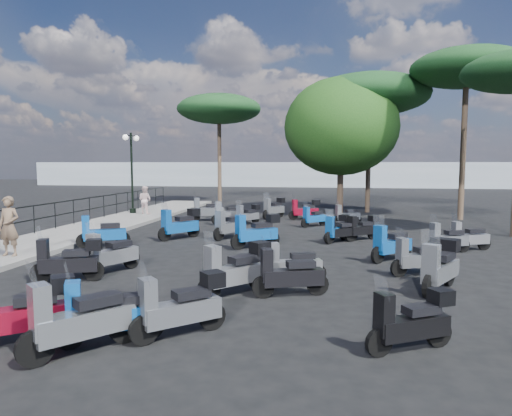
% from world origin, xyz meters
% --- Properties ---
extents(ground, '(120.00, 120.00, 0.00)m').
position_xyz_m(ground, '(0.00, 0.00, 0.00)').
color(ground, black).
rests_on(ground, ground).
extents(sidewalk, '(3.00, 30.00, 0.15)m').
position_xyz_m(sidewalk, '(-6.50, 3.00, 0.07)').
color(sidewalk, '#605E5C').
rests_on(sidewalk, ground).
extents(railing, '(0.04, 26.04, 1.10)m').
position_xyz_m(railing, '(-7.80, 2.80, 0.90)').
color(railing, black).
rests_on(railing, sidewalk).
extents(lamp_post_2, '(0.47, 1.27, 4.36)m').
position_xyz_m(lamp_post_2, '(-7.21, 9.68, 2.64)').
color(lamp_post_2, black).
rests_on(lamp_post_2, sidewalk).
extents(woman, '(0.64, 0.42, 1.76)m').
position_xyz_m(woman, '(-5.74, -1.90, 1.03)').
color(woman, brown).
rests_on(woman, sidewalk).
extents(pedestrian_far, '(0.84, 0.73, 1.50)m').
position_xyz_m(pedestrian_far, '(-6.35, 9.34, 0.90)').
color(pedestrian_far, beige).
rests_on(pedestrian_far, sidewalk).
extents(scooter_1, '(1.47, 1.18, 1.38)m').
position_xyz_m(scooter_1, '(-1.21, -7.47, 0.52)').
color(scooter_1, black).
rests_on(scooter_1, ground).
extents(scooter_2, '(0.95, 1.62, 1.40)m').
position_xyz_m(scooter_2, '(-2.10, -2.82, 0.48)').
color(scooter_2, black).
rests_on(scooter_2, ground).
extents(scooter_3, '(1.63, 0.99, 1.42)m').
position_xyz_m(scooter_3, '(-4.14, 0.54, 0.49)').
color(scooter_3, black).
rests_on(scooter_3, ground).
extents(scooter_4, '(1.56, 1.05, 1.40)m').
position_xyz_m(scooter_4, '(-1.22, 7.04, 0.49)').
color(scooter_4, black).
rests_on(scooter_4, ground).
extents(scooter_5, '(1.73, 0.98, 1.48)m').
position_xyz_m(scooter_5, '(-2.54, 8.10, 0.51)').
color(scooter_5, black).
rests_on(scooter_5, ground).
extents(scooter_6, '(1.35, 1.28, 1.35)m').
position_xyz_m(scooter_6, '(1.14, -6.74, 0.51)').
color(scooter_6, black).
rests_on(scooter_6, ground).
extents(scooter_7, '(1.54, 0.95, 1.35)m').
position_xyz_m(scooter_7, '(0.11, -7.24, 0.47)').
color(scooter_7, black).
rests_on(scooter_7, ground).
extents(scooter_8, '(1.64, 0.83, 1.36)m').
position_xyz_m(scooter_8, '(-2.68, -3.82, 0.51)').
color(scooter_8, black).
rests_on(scooter_8, ground).
extents(scooter_9, '(1.23, 1.62, 1.49)m').
position_xyz_m(scooter_9, '(-2.09, 2.62, 0.56)').
color(scooter_9, black).
rests_on(scooter_9, ground).
extents(scooter_10, '(1.00, 1.62, 1.42)m').
position_xyz_m(scooter_10, '(-0.27, 3.03, 0.49)').
color(scooter_10, black).
rests_on(scooter_10, ground).
extents(scooter_11, '(1.04, 1.57, 1.38)m').
position_xyz_m(scooter_11, '(0.57, 9.82, 0.52)').
color(scooter_11, black).
rests_on(scooter_11, ground).
extents(scooter_12, '(1.29, 1.52, 1.49)m').
position_xyz_m(scooter_12, '(-0.11, -7.67, 0.52)').
color(scooter_12, black).
rests_on(scooter_12, ground).
extents(scooter_13, '(1.39, 1.48, 1.47)m').
position_xyz_m(scooter_13, '(1.55, -4.25, 0.56)').
color(scooter_13, black).
rests_on(scooter_13, ground).
extents(scooter_14, '(1.63, 0.78, 1.34)m').
position_xyz_m(scooter_14, '(2.69, -4.16, 0.47)').
color(scooter_14, black).
rests_on(scooter_14, ground).
extents(scooter_15, '(1.55, 1.31, 1.48)m').
position_xyz_m(scooter_15, '(1.05, 1.34, 0.56)').
color(scooter_15, black).
rests_on(scooter_15, ground).
extents(scooter_16, '(1.15, 1.07, 1.18)m').
position_xyz_m(scooter_16, '(2.76, 6.90, 0.41)').
color(scooter_16, black).
rests_on(scooter_16, ground).
extents(scooter_17, '(1.02, 1.31, 1.21)m').
position_xyz_m(scooter_17, '(-0.32, 7.11, 0.46)').
color(scooter_17, black).
rests_on(scooter_17, ground).
extents(scooter_18, '(1.39, 0.91, 1.22)m').
position_xyz_m(scooter_18, '(4.79, -6.72, 0.46)').
color(scooter_18, black).
rests_on(scooter_18, ground).
extents(scooter_19, '(1.53, 0.71, 1.26)m').
position_xyz_m(scooter_19, '(2.67, -3.03, 0.44)').
color(scooter_19, black).
rests_on(scooter_19, ground).
extents(scooter_20, '(1.47, 0.86, 1.26)m').
position_xyz_m(scooter_20, '(5.80, -1.73, 0.47)').
color(scooter_20, black).
rests_on(scooter_20, ground).
extents(scooter_21, '(0.91, 1.44, 1.26)m').
position_xyz_m(scooter_21, '(3.76, 3.01, 0.47)').
color(scooter_21, black).
rests_on(scooter_21, ground).
extents(scooter_22, '(1.26, 1.06, 1.20)m').
position_xyz_m(scooter_22, '(4.70, 3.48, 0.45)').
color(scooter_22, black).
rests_on(scooter_22, ground).
extents(scooter_23, '(1.59, 0.84, 1.33)m').
position_xyz_m(scooter_23, '(2.22, 9.40, 0.50)').
color(scooter_23, black).
rests_on(scooter_23, ground).
extents(scooter_25, '(1.13, 1.65, 1.46)m').
position_xyz_m(scooter_25, '(5.98, -3.21, 0.55)').
color(scooter_25, black).
rests_on(scooter_25, ground).
extents(scooter_26, '(1.30, 1.33, 1.40)m').
position_xyz_m(scooter_26, '(5.30, -0.06, 0.48)').
color(scooter_26, black).
rests_on(scooter_26, ground).
extents(scooter_27, '(1.49, 0.81, 1.26)m').
position_xyz_m(scooter_27, '(7.21, 1.45, 0.44)').
color(scooter_27, black).
rests_on(scooter_27, ground).
extents(scooter_28, '(1.50, 0.73, 1.24)m').
position_xyz_m(scooter_28, '(7.99, 1.98, 0.43)').
color(scooter_28, black).
rests_on(scooter_28, ground).
extents(scooter_29, '(1.37, 0.80, 1.18)m').
position_xyz_m(scooter_29, '(4.25, 8.03, 0.41)').
color(scooter_29, black).
rests_on(scooter_29, ground).
extents(scooter_30, '(1.26, 1.06, 1.20)m').
position_xyz_m(scooter_30, '(3.92, 2.92, 0.45)').
color(scooter_30, black).
rests_on(scooter_30, ground).
extents(broadleaf_tree, '(6.40, 6.40, 7.62)m').
position_xyz_m(broadleaf_tree, '(4.01, 12.48, 4.90)').
color(broadleaf_tree, '#38281E').
rests_on(broadleaf_tree, ground).
extents(pine_0, '(6.81, 6.81, 7.97)m').
position_xyz_m(pine_0, '(5.62, 13.62, 6.76)').
color(pine_0, '#38281E').
rests_on(pine_0, ground).
extents(pine_1, '(5.47, 5.47, 8.51)m').
position_xyz_m(pine_1, '(10.03, 10.75, 7.51)').
color(pine_1, '#38281E').
rests_on(pine_1, ground).
extents(pine_2, '(6.01, 6.01, 7.78)m').
position_xyz_m(pine_2, '(-4.50, 18.46, 6.71)').
color(pine_2, '#38281E').
rests_on(pine_2, ground).
extents(distant_hills, '(70.00, 8.00, 3.00)m').
position_xyz_m(distant_hills, '(0.00, 45.00, 1.50)').
color(distant_hills, gray).
rests_on(distant_hills, ground).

